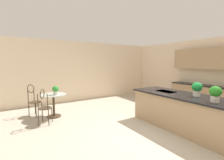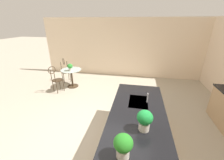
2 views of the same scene
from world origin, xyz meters
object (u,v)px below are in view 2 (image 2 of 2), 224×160
at_px(chair_near_window, 56,78).
at_px(potted_plant_counter_far, 123,145).
at_px(bistro_table, 72,76).
at_px(potted_plant_on_table, 70,67).
at_px(potted_plant_counter_near, 145,119).
at_px(chair_by_island, 65,69).

distance_m(chair_near_window, potted_plant_counter_far, 4.27).
relative_size(bistro_table, potted_plant_on_table, 2.83).
bearing_deg(bistro_table, potted_plant_counter_near, 42.15).
xyz_separation_m(chair_near_window, potted_plant_counter_near, (2.54, 3.16, 0.55)).
distance_m(bistro_table, chair_by_island, 0.72).
bearing_deg(potted_plant_counter_far, potted_plant_on_table, -144.75).
bearing_deg(chair_by_island, bistro_table, 48.65).
distance_m(bistro_table, chair_near_window, 0.67).
xyz_separation_m(bistro_table, chair_near_window, (0.55, -0.37, 0.13)).
distance_m(chair_by_island, potted_plant_on_table, 0.90).
bearing_deg(chair_by_island, chair_near_window, 9.02).
xyz_separation_m(potted_plant_on_table, potted_plant_counter_near, (2.95, 2.75, 0.22)).
bearing_deg(chair_near_window, potted_plant_on_table, 134.68).
xyz_separation_m(bistro_table, potted_plant_counter_near, (3.09, 2.79, 0.67)).
relative_size(bistro_table, chair_by_island, 0.77).
height_order(bistro_table, potted_plant_counter_near, potted_plant_counter_near).
height_order(chair_near_window, potted_plant_counter_near, potted_plant_counter_near).
relative_size(chair_near_window, potted_plant_counter_far, 3.03).
bearing_deg(potted_plant_counter_far, potted_plant_counter_near, 153.90).
xyz_separation_m(chair_by_island, potted_plant_counter_near, (3.55, 3.33, 0.55)).
bearing_deg(chair_near_window, chair_by_island, -170.98).
bearing_deg(potted_plant_counter_near, potted_plant_on_table, -137.09).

